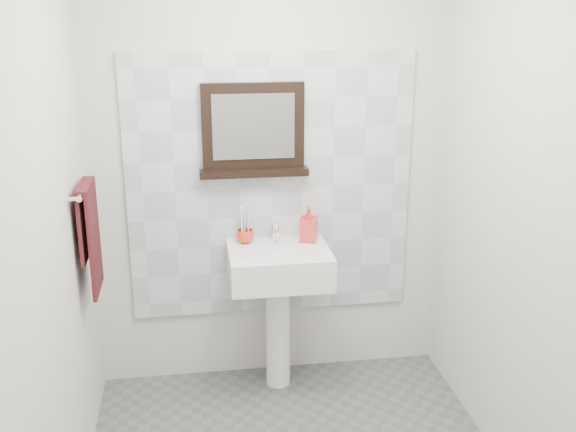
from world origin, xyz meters
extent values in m
cube|color=beige|center=(0.00, 1.10, 1.25)|extent=(2.00, 0.01, 2.50)
cube|color=beige|center=(0.00, -1.10, 1.25)|extent=(2.00, 0.01, 2.50)
cube|color=beige|center=(-1.00, 0.00, 1.25)|extent=(0.01, 2.20, 2.50)
cube|color=beige|center=(1.00, 0.00, 1.25)|extent=(0.01, 2.20, 2.50)
cube|color=silver|center=(0.00, 1.09, 1.15)|extent=(1.60, 0.02, 1.50)
cylinder|color=white|center=(0.01, 0.92, 0.34)|extent=(0.14, 0.14, 0.68)
cube|color=white|center=(0.01, 0.86, 0.77)|extent=(0.55, 0.44, 0.18)
cylinder|color=silver|center=(0.01, 0.84, 0.85)|extent=(0.32, 0.32, 0.02)
cylinder|color=#4C4C4F|center=(0.01, 0.84, 0.86)|extent=(0.04, 0.04, 0.00)
cylinder|color=silver|center=(0.01, 1.01, 0.91)|extent=(0.04, 0.04, 0.09)
cylinder|color=silver|center=(0.01, 0.96, 0.93)|extent=(0.02, 0.10, 0.02)
cube|color=silver|center=(0.01, 1.02, 0.96)|extent=(0.02, 0.07, 0.01)
imported|color=red|center=(-0.16, 1.00, 0.90)|extent=(0.11, 0.11, 0.08)
cylinder|color=white|center=(-0.18, 0.99, 0.97)|extent=(0.01, 0.01, 0.19)
cube|color=white|center=(-0.18, 0.99, 1.07)|extent=(0.01, 0.01, 0.03)
cylinder|color=#62A2E2|center=(-0.14, 0.99, 0.97)|extent=(0.01, 0.01, 0.19)
cube|color=#62A2E2|center=(-0.14, 0.99, 1.07)|extent=(0.01, 0.01, 0.03)
cylinder|color=white|center=(-0.16, 1.02, 0.97)|extent=(0.01, 0.01, 0.19)
cube|color=white|center=(-0.16, 1.02, 1.07)|extent=(0.01, 0.01, 0.03)
cylinder|color=#62A2E2|center=(-0.17, 1.01, 0.97)|extent=(0.01, 0.01, 0.19)
cube|color=#62A2E2|center=(-0.17, 1.01, 1.07)|extent=(0.01, 0.01, 0.03)
cylinder|color=white|center=(-0.14, 1.01, 0.97)|extent=(0.01, 0.01, 0.19)
cube|color=white|center=(-0.14, 1.01, 1.07)|extent=(0.01, 0.01, 0.03)
imported|color=red|center=(0.20, 0.97, 0.96)|extent=(0.12, 0.12, 0.20)
cube|color=black|center=(-0.10, 1.07, 1.51)|extent=(0.56, 0.06, 0.47)
cube|color=#99999E|center=(-0.10, 1.03, 1.51)|extent=(0.44, 0.01, 0.35)
cube|color=black|center=(-0.10, 1.04, 1.25)|extent=(0.60, 0.11, 0.04)
cylinder|color=silver|center=(-0.94, 0.65, 1.30)|extent=(0.03, 0.40, 0.03)
cylinder|color=silver|center=(-0.97, 0.46, 1.30)|extent=(0.05, 0.02, 0.02)
cylinder|color=silver|center=(-0.97, 0.84, 1.30)|extent=(0.05, 0.02, 0.02)
cube|color=#360F11|center=(-0.93, 0.65, 1.03)|extent=(0.02, 0.30, 0.52)
cube|color=#360F11|center=(-0.96, 0.65, 1.12)|extent=(0.02, 0.30, 0.34)
cube|color=#360F11|center=(-0.94, 0.65, 1.31)|extent=(0.06, 0.30, 0.03)
camera|label=1|loc=(-0.45, -2.54, 2.15)|focal=42.00mm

